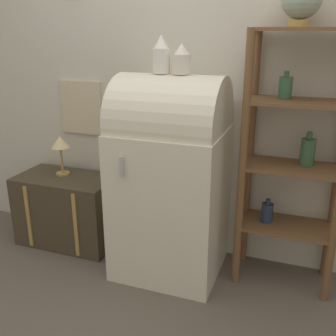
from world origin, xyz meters
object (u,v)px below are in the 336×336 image
desk_lamp (60,145)px  vase_center (182,60)px  refrigerator (171,175)px  globe (302,0)px  vase_left (161,56)px  suitcase_trunk (68,209)px

desk_lamp → vase_center: bearing=-6.4°
refrigerator → vase_center: bearing=0.2°
refrigerator → globe: globe is taller
vase_center → desk_lamp: size_ratio=0.58×
globe → vase_center: (-0.66, -0.16, -0.33)m
refrigerator → vase_left: 0.78m
vase_center → vase_left: bearing=-177.4°
suitcase_trunk → desk_lamp: size_ratio=2.47×
refrigerator → globe: size_ratio=5.23×
vase_center → desk_lamp: vase_center is taller
vase_left → suitcase_trunk: bearing=174.9°
vase_center → desk_lamp: bearing=173.6°
suitcase_trunk → vase_left: size_ratio=3.31×
globe → vase_left: size_ratio=1.14×
globe → desk_lamp: (-1.68, -0.05, -1.01)m
refrigerator → vase_left: bearing=-174.8°
refrigerator → suitcase_trunk: refrigerator is taller
desk_lamp → vase_left: bearing=-7.7°
vase_left → desk_lamp: vase_left is taller
suitcase_trunk → desk_lamp: 0.53m
refrigerator → globe: (0.73, 0.16, 1.09)m
globe → vase_left: globe is taller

